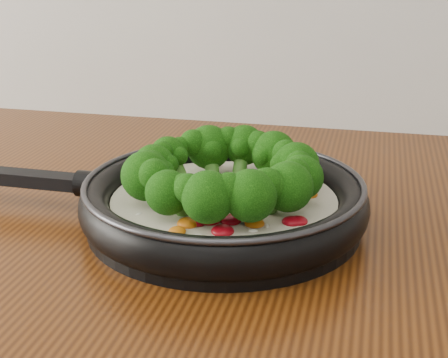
# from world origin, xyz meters

# --- Properties ---
(skillet) EXTENTS (0.45, 0.29, 0.09)m
(skillet) POSITION_xyz_m (0.04, 1.10, 0.93)
(skillet) COLOR black
(skillet) RESTS_ON counter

